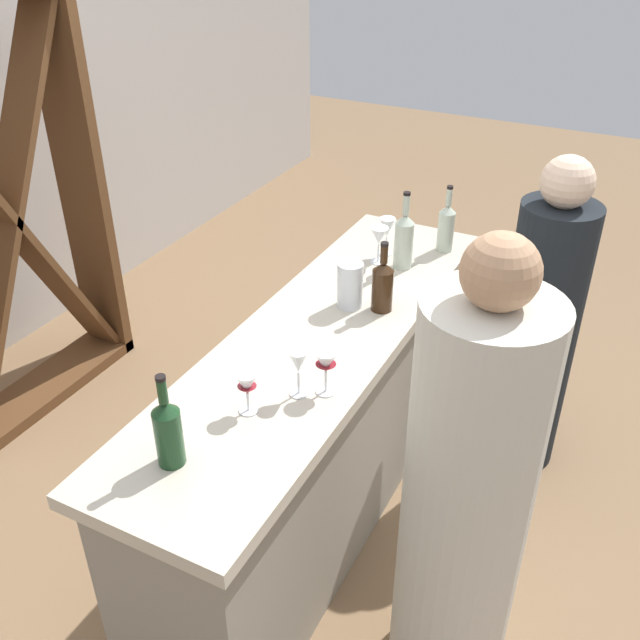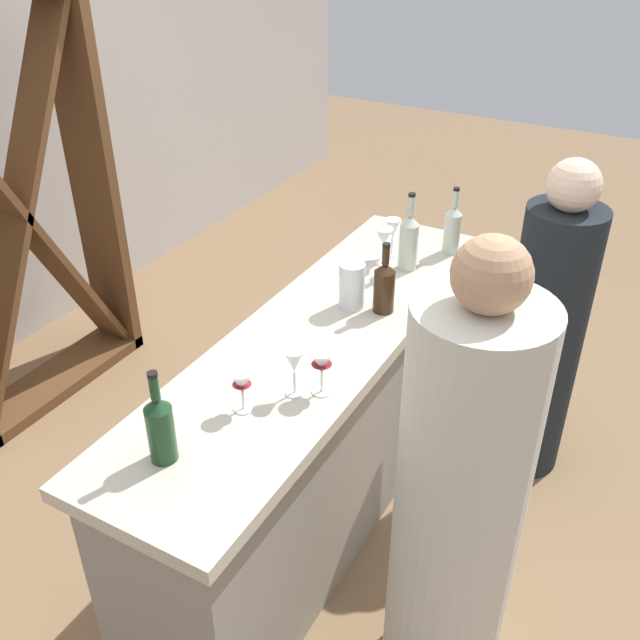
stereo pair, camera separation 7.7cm
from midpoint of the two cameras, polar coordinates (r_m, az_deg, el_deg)
ground_plane at (r=3.12m, az=0.73°, el=-15.11°), size 12.00×12.00×0.00m
bar_counter at (r=2.80m, az=0.80°, el=-8.70°), size 2.06×0.56×0.91m
wine_rack at (r=3.56m, az=-22.55°, el=7.72°), size 1.04×0.28×1.94m
wine_bottle_leftmost_olive_green at (r=1.99m, az=-11.54°, el=-8.39°), size 0.08×0.08×0.29m
wine_bottle_second_left_amber_brown at (r=2.62m, az=5.99°, el=2.72°), size 0.08×0.08×0.28m
wine_bottle_center_clear_pale at (r=2.93m, az=7.85°, el=6.28°), size 0.08×0.08×0.33m
wine_bottle_second_right_clear_pale at (r=3.10m, az=11.24°, el=7.19°), size 0.07×0.07×0.29m
wine_glass_near_left at (r=2.19m, az=1.15°, el=-3.53°), size 0.08×0.08×0.15m
wine_glass_near_center at (r=2.18m, az=-1.07°, el=-3.49°), size 0.06×0.06×0.16m
wine_glass_near_right at (r=2.14m, az=-5.22°, el=-5.16°), size 0.07×0.07×0.14m
wine_glass_far_left at (r=2.96m, az=5.88°, el=6.54°), size 0.08×0.08×0.16m
wine_glass_far_center at (r=3.04m, az=6.55°, el=7.16°), size 0.07×0.07×0.16m
water_pitcher at (r=2.65m, az=3.39°, el=2.76°), size 0.10×0.10×0.18m
person_left_guest at (r=2.18m, az=12.00°, el=-14.47°), size 0.45×0.45×1.59m
person_center_guest at (r=3.12m, az=18.14°, el=-1.24°), size 0.34×0.34×1.42m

